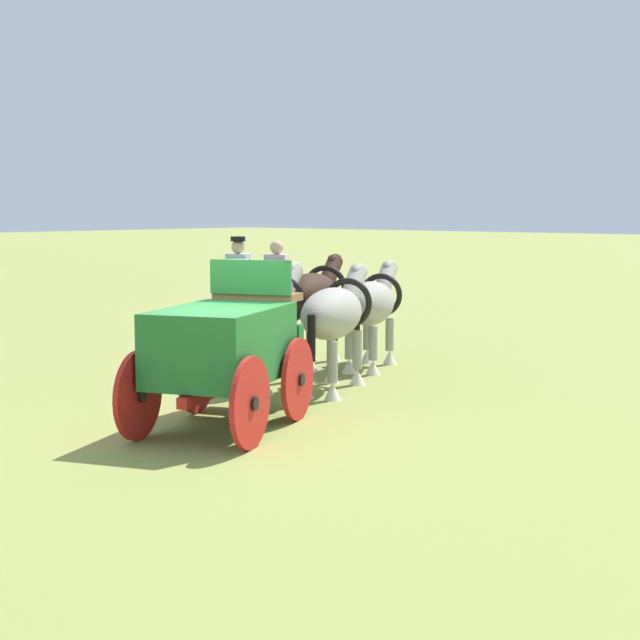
% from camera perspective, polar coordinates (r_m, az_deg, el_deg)
% --- Properties ---
extents(ground_plane, '(220.00, 220.00, 0.00)m').
position_cam_1_polar(ground_plane, '(14.56, -5.86, -6.51)').
color(ground_plane, olive).
extents(show_wagon, '(5.38, 2.95, 2.86)m').
position_cam_1_polar(show_wagon, '(14.46, -5.66, -1.51)').
color(show_wagon, '#236B2D').
rests_on(show_wagon, ground).
extents(draft_horse_rear_near, '(2.90, 1.66, 2.25)m').
position_cam_1_polar(draft_horse_rear_near, '(17.80, -3.14, 0.43)').
color(draft_horse_rear_near, '#9E998E').
rests_on(draft_horse_rear_near, ground).
extents(draft_horse_rear_off, '(3.11, 1.74, 2.24)m').
position_cam_1_polar(draft_horse_rear_off, '(17.37, 0.86, 0.27)').
color(draft_horse_rear_off, '#9E998E').
rests_on(draft_horse_rear_off, ground).
extents(draft_horse_lead_near, '(3.12, 1.76, 2.29)m').
position_cam_1_polar(draft_horse_lead_near, '(20.22, -0.44, 1.30)').
color(draft_horse_lead_near, '#331E14').
rests_on(draft_horse_lead_near, ground).
extents(draft_horse_lead_off, '(2.87, 1.63, 2.17)m').
position_cam_1_polar(draft_horse_lead_off, '(19.87, 3.12, 0.89)').
color(draft_horse_lead_off, '#9E998E').
rests_on(draft_horse_lead_off, ground).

